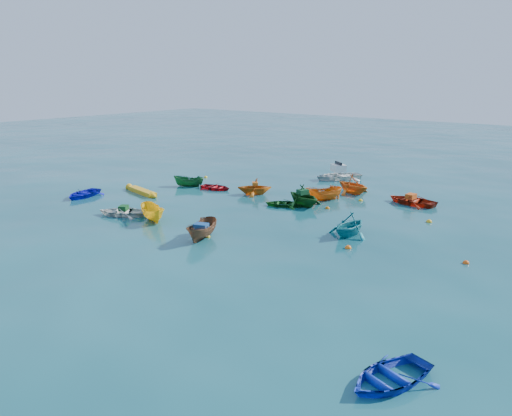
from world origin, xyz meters
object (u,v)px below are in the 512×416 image
Objects in this scene: dinghy_blue_se at (389,382)px; kayak_yellow at (142,193)px; dinghy_blue_sw at (83,197)px; dinghy_white_near at (123,215)px; motorboat_white at (338,179)px.

dinghy_blue_se is 0.70× the size of kayak_yellow.
dinghy_blue_se is at bearing -33.55° from dinghy_blue_sw.
dinghy_blue_sw reaches higher than kayak_yellow.
dinghy_blue_se is (21.29, -6.68, 0.00)m from dinghy_white_near.
motorboat_white is (5.42, 18.92, 0.00)m from dinghy_white_near.
motorboat_white is (11.93, 17.54, 0.00)m from dinghy_blue_sw.
kayak_yellow is at bearing 173.78° from dinghy_blue_se.
dinghy_blue_se is 0.72× the size of motorboat_white.
motorboat_white is at bearing 133.42° from dinghy_white_near.
dinghy_white_near is 6.13m from kayak_yellow.
dinghy_white_near is 0.74× the size of kayak_yellow.
kayak_yellow is 16.89m from motorboat_white.
dinghy_blue_sw is 0.75× the size of kayak_yellow.
motorboat_white is (-15.87, 25.60, 0.00)m from dinghy_blue_se.
kayak_yellow is (2.68, 3.41, 0.00)m from dinghy_blue_sw.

